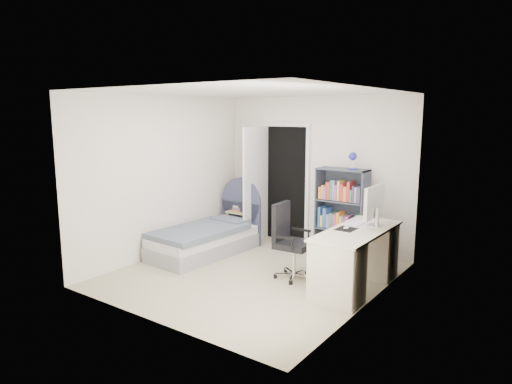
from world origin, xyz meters
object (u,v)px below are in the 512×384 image
Objects in this scene: floor_lamp at (258,211)px; office_chair at (289,237)px; bed at (208,238)px; desk at (357,256)px; nightstand at (242,217)px; bookcase at (342,217)px.

office_chair is (1.49, -1.38, 0.06)m from floor_lamp.
desk is (2.55, -0.00, 0.17)m from bed.
office_chair is at bearing -169.96° from desk.
nightstand is at bearing -114.56° from floor_lamp.
floor_lamp is at bearing 153.17° from desk.
nightstand is at bearing 160.10° from desk.
bookcase reaches higher than desk.
desk reaches higher than floor_lamp.
bed reaches higher than nightstand.
bookcase is at bearing 29.88° from bed.
office_chair is (1.63, -1.08, 0.15)m from nightstand.
desk is at bearing -0.09° from bed.
bed is at bearing 174.15° from office_chair.
bed is 1.53× the size of floor_lamp.
floor_lamp reaches higher than nightstand.
bed is at bearing -96.28° from floor_lamp.
floor_lamp is at bearing 137.19° from office_chair.
office_chair is at bearing -99.77° from bookcase.
floor_lamp is 2.04m from office_chair.
nightstand is 0.40× the size of desk.
bed is 2.97× the size of nightstand.
bed is 1.25m from floor_lamp.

